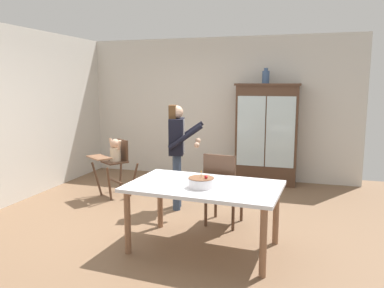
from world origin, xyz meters
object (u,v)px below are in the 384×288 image
Objects in this scene: adult_person at (177,144)px; birthday_cake at (201,182)px; dining_table at (204,192)px; dining_chair_far_side at (222,185)px; china_cabinet at (267,134)px; ceramic_vase at (266,77)px; high_chair_with_toddler at (115,157)px.

adult_person is 5.47× the size of birthday_cake.
dining_table is 6.10× the size of birthday_cake.
dining_chair_far_side is (0.78, -0.51, -0.41)m from adult_person.
ceramic_vase is (-0.05, 0.00, 1.03)m from china_cabinet.
ceramic_vase reaches higher than high_chair_with_toddler.
dining_chair_far_side is at bearing 11.34° from high_chair_with_toddler.
dining_table is (-0.35, -3.06, -0.27)m from china_cabinet.
china_cabinet is at bearing 67.73° from high_chair_with_toddler.
dining_chair_far_side is (1.96, -0.80, -0.10)m from high_chair_with_toddler.
high_chair_with_toddler is 2.53m from birthday_cake.
china_cabinet is 3.09m from dining_table.
high_chair_with_toddler reaches higher than birthday_cake.
dining_table is at bearing -96.51° from china_cabinet.
dining_table is 0.18m from birthday_cake.
ceramic_vase reaches higher than adult_person.
high_chair_with_toddler is 0.62× the size of adult_person.
adult_person is 1.59× the size of dining_chair_far_side.
china_cabinet is 1.07× the size of dining_table.
adult_person is 1.47m from dining_table.
adult_person reaches higher than dining_chair_far_side.
dining_chair_far_side is (-0.26, -2.34, -1.40)m from ceramic_vase.
china_cabinet is 2.39m from dining_chair_far_side.
china_cabinet is 1.93× the size of high_chair_with_toddler.
adult_person is 1.02m from dining_chair_far_side.
birthday_cake is (-0.00, -0.12, 0.14)m from dining_table.
adult_person is 1.55m from birthday_cake.
adult_person is at bearing -119.66° from ceramic_vase.
ceramic_vase reaches higher than dining_table.
adult_person reaches higher than high_chair_with_toddler.
ceramic_vase is at bearing 68.34° from high_chair_with_toddler.
china_cabinet reaches higher than dining_table.
birthday_cake is 0.87m from dining_chair_far_side.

